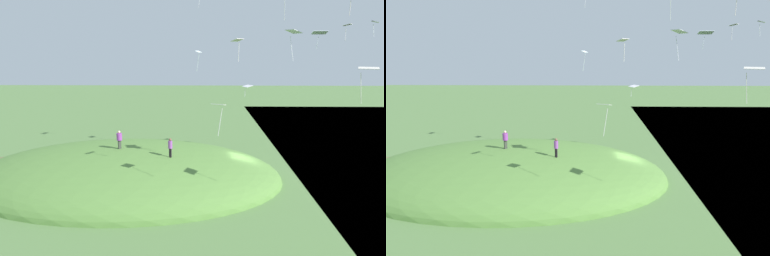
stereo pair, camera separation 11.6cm
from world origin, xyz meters
The scene contains 13 objects.
ground_plane centered at (0.00, 0.00, 0.00)m, with size 160.00×160.00×0.00m, color #567B41.
grass_hill centered at (10.99, 0.74, 0.00)m, with size 28.66×18.97×5.69m, color #56823B.
person_with_child centered at (11.40, 0.90, 3.88)m, with size 0.67×0.67×1.67m.
person_near_shore centered at (6.66, 2.75, 3.70)m, with size 0.49×0.49×1.67m.
kite_0 centered at (1.77, 8.07, 12.20)m, with size 0.91×0.91×1.46m.
kite_1 centered at (4.34, -7.21, 11.15)m, with size 0.82×0.90×2.19m.
kite_2 centered at (-9.39, -2.44, 13.77)m, with size 1.14×1.23×1.54m.
kite_3 centered at (-1.19, -8.28, 7.52)m, with size 1.19×1.35×1.33m.
kite_4 centered at (-2.21, 6.50, 12.80)m, with size 1.08×1.29×2.12m.
kite_5 centered at (-5.74, 10.40, 10.54)m, with size 1.35×1.17×2.20m.
kite_7 centered at (-5.59, 1.58, 12.96)m, with size 1.21×0.85×1.50m.
kite_9 centered at (2.92, 8.33, 7.96)m, with size 1.05×0.91×2.17m.
kite_10 centered at (-9.37, 2.85, 13.71)m, with size 0.79×0.93×1.21m.
Camera 1 is at (4.26, 31.88, 11.88)m, focal length 33.39 mm.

